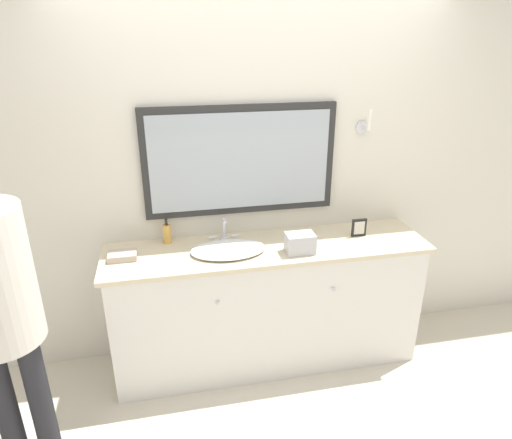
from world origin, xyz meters
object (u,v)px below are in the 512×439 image
Objects in this scene: sink_basin at (228,249)px; appliance_box at (300,243)px; picture_frame at (359,228)px; soap_bottle at (167,233)px.

appliance_box is at bearing -13.34° from sink_basin.
picture_frame reaches higher than appliance_box.
soap_bottle is 1.31m from picture_frame.
soap_bottle is 1.34× the size of picture_frame.
picture_frame is at bearing 18.00° from appliance_box.
sink_basin is 2.80× the size of soap_bottle.
sink_basin is at bearing 166.66° from appliance_box.
sink_basin reaches higher than picture_frame.
appliance_box is at bearing -162.00° from picture_frame.
sink_basin is 2.65× the size of appliance_box.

